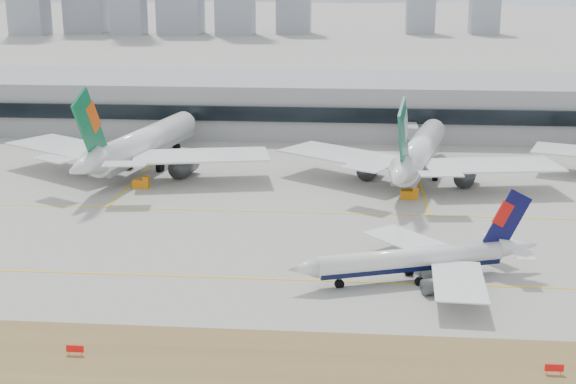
# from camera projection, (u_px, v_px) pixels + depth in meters

# --- Properties ---
(ground) EXTENTS (3000.00, 3000.00, 0.00)m
(ground) POSITION_uv_depth(u_px,v_px,m) (224.00, 266.00, 128.61)
(ground) COLOR gray
(ground) RESTS_ON ground
(taxiing_airliner) EXTENTS (39.34, 33.38, 13.64)m
(taxiing_airliner) POSITION_uv_depth(u_px,v_px,m) (419.00, 260.00, 122.07)
(taxiing_airliner) COLOR white
(taxiing_airliner) RESTS_ON ground
(widebody_eva) EXTENTS (64.85, 64.30, 23.51)m
(widebody_eva) POSITION_uv_depth(u_px,v_px,m) (141.00, 145.00, 186.31)
(widebody_eva) COLOR white
(widebody_eva) RESTS_ON ground
(widebody_cathay) EXTENTS (62.08, 61.75, 22.66)m
(widebody_cathay) POSITION_uv_depth(u_px,v_px,m) (418.00, 154.00, 178.79)
(widebody_cathay) COLOR white
(widebody_cathay) RESTS_ON ground
(terminal) EXTENTS (280.00, 43.10, 15.00)m
(terminal) POSITION_uv_depth(u_px,v_px,m) (286.00, 103.00, 236.72)
(terminal) COLOR gray
(terminal) RESTS_ON ground
(hold_sign_left) EXTENTS (2.20, 0.15, 1.35)m
(hold_sign_left) POSITION_uv_depth(u_px,v_px,m) (75.00, 349.00, 98.77)
(hold_sign_left) COLOR red
(hold_sign_left) RESTS_ON ground
(hold_sign_right) EXTENTS (2.20, 0.15, 1.35)m
(hold_sign_right) POSITION_uv_depth(u_px,v_px,m) (554.00, 368.00, 94.06)
(hold_sign_right) COLOR red
(hold_sign_right) RESTS_ON ground
(gse_b) EXTENTS (3.55, 2.00, 2.60)m
(gse_b) POSITION_uv_depth(u_px,v_px,m) (142.00, 183.00, 173.85)
(gse_b) COLOR orange
(gse_b) RESTS_ON ground
(gse_c) EXTENTS (3.55, 2.00, 2.60)m
(gse_c) POSITION_uv_depth(u_px,v_px,m) (410.00, 194.00, 165.68)
(gse_c) COLOR orange
(gse_c) RESTS_ON ground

